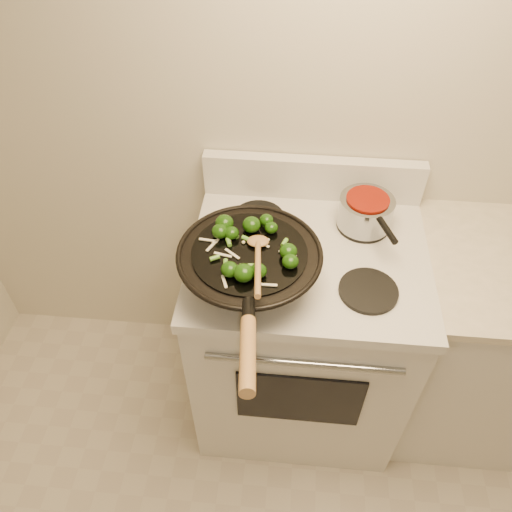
{
  "coord_description": "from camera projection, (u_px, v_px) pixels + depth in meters",
  "views": [
    {
      "loc": [
        -0.36,
        0.02,
        2.08
      ],
      "look_at": [
        -0.46,
        1.03,
        1.04
      ],
      "focal_mm": 35.0,
      "sensor_mm": 36.0,
      "label": 1
    }
  ],
  "objects": [
    {
      "name": "stirfry",
      "position": [
        249.0,
        247.0,
        1.42
      ],
      "size": [
        0.29,
        0.29,
        0.05
      ],
      "color": "#143808",
      "rests_on": "wok"
    },
    {
      "name": "wok",
      "position": [
        250.0,
        266.0,
        1.47
      ],
      "size": [
        0.43,
        0.71,
        0.22
      ],
      "color": "black",
      "rests_on": "stove"
    },
    {
      "name": "saucepan",
      "position": [
        366.0,
        211.0,
        1.67
      ],
      "size": [
        0.18,
        0.29,
        0.11
      ],
      "color": "#93979B",
      "rests_on": "stove"
    },
    {
      "name": "stove",
      "position": [
        301.0,
        333.0,
        1.95
      ],
      "size": [
        0.78,
        0.67,
        1.08
      ],
      "color": "silver",
      "rests_on": "ground"
    },
    {
      "name": "wooden_spoon",
      "position": [
        258.0,
        255.0,
        1.38
      ],
      "size": [
        0.07,
        0.3,
        0.09
      ],
      "color": "#9C703D",
      "rests_on": "wok"
    },
    {
      "name": "counter_unit",
      "position": [
        498.0,
        345.0,
        1.93
      ],
      "size": [
        0.79,
        0.62,
        0.91
      ],
      "color": "silver",
      "rests_on": "ground"
    }
  ]
}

